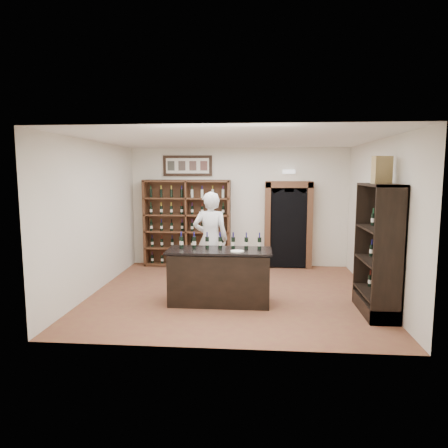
{
  "coord_description": "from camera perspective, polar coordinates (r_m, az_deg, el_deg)",
  "views": [
    {
      "loc": [
        0.46,
        -7.65,
        2.38
      ],
      "look_at": [
        -0.19,
        0.3,
        1.35
      ],
      "focal_mm": 32.0,
      "sensor_mm": 36.0,
      "label": 1
    }
  ],
  "objects": [
    {
      "name": "counter_bottle_4",
      "position": [
        7.3,
        1.31,
        -2.68
      ],
      "size": [
        0.07,
        0.07,
        0.3
      ],
      "color": "black",
      "rests_on": "tasting_counter"
    },
    {
      "name": "counter_bottle_0",
      "position": [
        7.42,
        -6.12,
        -2.56
      ],
      "size": [
        0.07,
        0.07,
        0.3
      ],
      "color": "black",
      "rests_on": "tasting_counter"
    },
    {
      "name": "counter_bottle_3",
      "position": [
        7.32,
        -0.56,
        -2.66
      ],
      "size": [
        0.07,
        0.07,
        0.3
      ],
      "color": "black",
      "rests_on": "tasting_counter"
    },
    {
      "name": "wall_back",
      "position": [
        10.2,
        2.09,
        2.41
      ],
      "size": [
        5.5,
        0.04,
        3.0
      ],
      "primitive_type": "cube",
      "color": "silver",
      "rests_on": "ground"
    },
    {
      "name": "counter_bottle_2",
      "position": [
        7.34,
        -2.43,
        -2.63
      ],
      "size": [
        0.07,
        0.07,
        0.3
      ],
      "color": "black",
      "rests_on": "tasting_counter"
    },
    {
      "name": "wine_shelf",
      "position": [
        10.22,
        -5.26,
        0.13
      ],
      "size": [
        2.2,
        0.38,
        2.2
      ],
      "color": "#55331D",
      "rests_on": "ground"
    },
    {
      "name": "wine_crate",
      "position": [
        7.05,
        21.64,
        7.2
      ],
      "size": [
        0.34,
        0.22,
        0.45
      ],
      "primitive_type": "cube",
      "rotation": [
        0.0,
        0.0,
        0.3
      ],
      "color": "tan",
      "rests_on": "side_cabinet"
    },
    {
      "name": "shopkeeper",
      "position": [
        8.29,
        -1.94,
        -2.25
      ],
      "size": [
        0.76,
        0.54,
        1.99
      ],
      "primitive_type": "imported",
      "rotation": [
        0.0,
        0.0,
        3.23
      ],
      "color": "white",
      "rests_on": "ground"
    },
    {
      "name": "tasting_counter",
      "position": [
        7.33,
        -0.65,
        -7.56
      ],
      "size": [
        1.88,
        0.78,
        1.0
      ],
      "color": "black",
      "rests_on": "ground"
    },
    {
      "name": "wall_left",
      "position": [
        8.34,
        -17.98,
        0.94
      ],
      "size": [
        0.04,
        5.0,
        3.0
      ],
      "primitive_type": "cube",
      "color": "silver",
      "rests_on": "ground"
    },
    {
      "name": "plate",
      "position": [
        7.01,
        1.92,
        -3.92
      ],
      "size": [
        0.24,
        0.24,
        0.02
      ],
      "primitive_type": "cylinder",
      "color": "silver",
      "rests_on": "tasting_counter"
    },
    {
      "name": "ceiling",
      "position": [
        7.69,
        1.27,
        11.98
      ],
      "size": [
        5.5,
        5.5,
        0.0
      ],
      "primitive_type": "plane",
      "rotation": [
        3.14,
        0.0,
        0.0
      ],
      "color": "white",
      "rests_on": "wall_back"
    },
    {
      "name": "counter_bottle_6",
      "position": [
        7.29,
        5.09,
        -2.73
      ],
      "size": [
        0.07,
        0.07,
        0.3
      ],
      "color": "black",
      "rests_on": "tasting_counter"
    },
    {
      "name": "floor",
      "position": [
        8.02,
        1.21,
        -9.9
      ],
      "size": [
        5.5,
        5.5,
        0.0
      ],
      "primitive_type": "plane",
      "color": "brown",
      "rests_on": "ground"
    },
    {
      "name": "counter_bottle_1",
      "position": [
        7.38,
        -4.28,
        -2.6
      ],
      "size": [
        0.07,
        0.07,
        0.3
      ],
      "color": "black",
      "rests_on": "tasting_counter"
    },
    {
      "name": "framed_picture",
      "position": [
        10.27,
        -5.23,
        8.28
      ],
      "size": [
        1.25,
        0.04,
        0.52
      ],
      "primitive_type": "cube",
      "color": "black",
      "rests_on": "wall_back"
    },
    {
      "name": "counter_bottle_5",
      "position": [
        7.29,
        3.2,
        -2.71
      ],
      "size": [
        0.07,
        0.07,
        0.3
      ],
      "color": "black",
      "rests_on": "tasting_counter"
    },
    {
      "name": "wall_right",
      "position": [
        8.03,
        21.22,
        0.57
      ],
      "size": [
        0.04,
        5.0,
        3.0
      ],
      "primitive_type": "cube",
      "color": "silver",
      "rests_on": "ground"
    },
    {
      "name": "arched_doorway",
      "position": [
        10.08,
        9.15,
        0.19
      ],
      "size": [
        1.17,
        0.35,
        2.17
      ],
      "color": "black",
      "rests_on": "ground"
    },
    {
      "name": "side_cabinet",
      "position": [
        7.24,
        21.24,
        -6.13
      ],
      "size": [
        0.48,
        1.2,
        2.2
      ],
      "color": "black",
      "rests_on": "ground"
    },
    {
      "name": "emergency_light",
      "position": [
        10.1,
        9.26,
        7.38
      ],
      "size": [
        0.3,
        0.1,
        0.1
      ],
      "primitive_type": "cube",
      "color": "white",
      "rests_on": "wall_back"
    }
  ]
}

